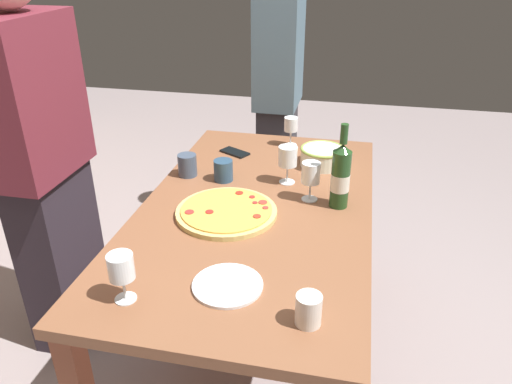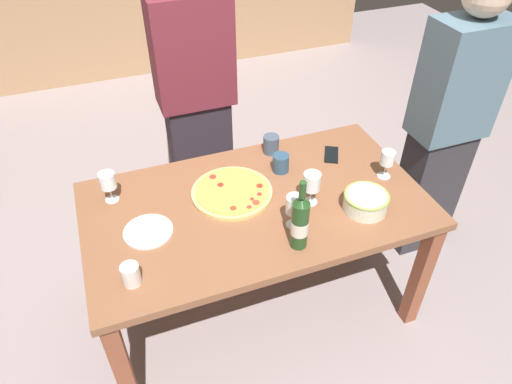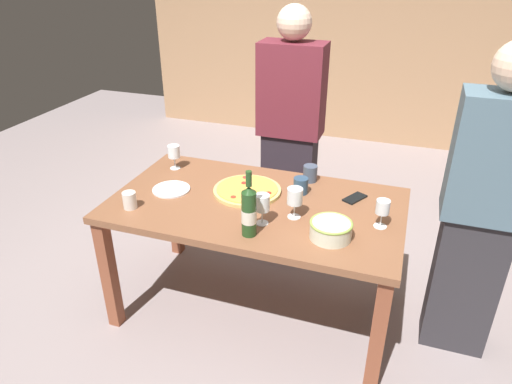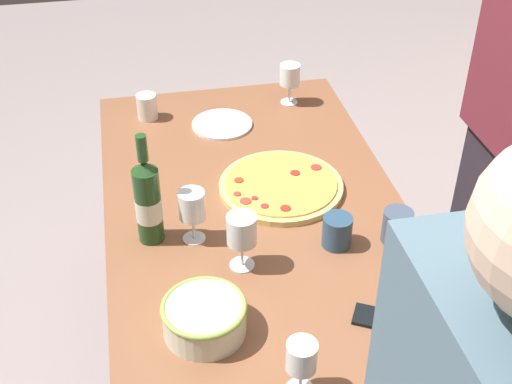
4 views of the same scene
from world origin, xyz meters
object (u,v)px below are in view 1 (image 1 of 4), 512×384
at_px(cup_spare, 223,170).
at_px(wine_bottle, 341,176).
at_px(pizza, 227,212).
at_px(cell_phone, 235,152).
at_px(cup_amber, 308,310).
at_px(serving_bowl, 322,156).
at_px(wine_glass_near_pizza, 311,174).
at_px(person_guest_left, 43,167).
at_px(person_host, 278,99).
at_px(wine_glass_far_right, 291,126).
at_px(wine_glass_far_left, 288,158).
at_px(wine_glass_by_bottle, 121,268).
at_px(cup_ceramic, 187,165).
at_px(dining_table, 256,226).
at_px(side_plate, 228,285).

bearing_deg(cup_spare, wine_bottle, -104.41).
xyz_separation_m(pizza, cell_phone, (0.60, 0.12, -0.01)).
bearing_deg(cup_amber, serving_bowl, 3.24).
relative_size(wine_glass_near_pizza, person_guest_left, 0.10).
bearing_deg(wine_bottle, person_host, 21.89).
height_order(wine_bottle, wine_glass_far_right, wine_bottle).
xyz_separation_m(wine_glass_far_left, person_host, (0.90, 0.20, -0.02)).
height_order(wine_glass_by_bottle, wine_glass_far_right, wine_glass_by_bottle).
xyz_separation_m(wine_glass_near_pizza, cup_ceramic, (0.12, 0.56, -0.07)).
xyz_separation_m(dining_table, person_guest_left, (-0.05, 0.89, 0.20)).
relative_size(dining_table, cell_phone, 11.11).
height_order(wine_glass_far_right, cup_spare, wine_glass_far_right).
height_order(dining_table, serving_bowl, serving_bowl).
xyz_separation_m(cup_amber, cup_spare, (0.82, 0.47, 0.00)).
relative_size(wine_glass_far_right, side_plate, 0.69).
relative_size(cup_amber, cell_phone, 0.64).
relative_size(cup_amber, person_host, 0.06).
xyz_separation_m(cup_spare, person_host, (0.93, -0.08, 0.05)).
bearing_deg(person_host, side_plate, -0.96).
bearing_deg(serving_bowl, cup_amber, -176.76).
bearing_deg(wine_bottle, wine_glass_near_pizza, 76.53).
relative_size(pizza, cup_ceramic, 3.94).
distance_m(serving_bowl, cup_amber, 1.08).
bearing_deg(cup_ceramic, cup_amber, -142.77).
bearing_deg(person_host, wine_bottle, 16.37).
distance_m(side_plate, person_guest_left, 1.02).
height_order(dining_table, person_guest_left, person_guest_left).
relative_size(side_plate, person_host, 0.13).
bearing_deg(dining_table, wine_bottle, -76.89).
bearing_deg(serving_bowl, pizza, 149.84).
distance_m(serving_bowl, wine_glass_by_bottle, 1.19).
distance_m(wine_glass_near_pizza, wine_glass_far_left, 0.18).
bearing_deg(wine_glass_far_left, cup_ceramic, 92.60).
distance_m(wine_glass_far_left, person_guest_left, 1.01).
relative_size(wine_glass_far_right, cell_phone, 1.04).
relative_size(cup_ceramic, person_host, 0.06).
relative_size(serving_bowl, person_host, 0.12).
distance_m(wine_glass_near_pizza, person_guest_left, 1.10).
relative_size(cup_ceramic, person_guest_left, 0.06).
distance_m(wine_bottle, person_host, 1.15).
xyz_separation_m(serving_bowl, person_host, (0.68, 0.33, 0.05)).
xyz_separation_m(pizza, cup_ceramic, (0.31, 0.26, 0.04)).
height_order(serving_bowl, side_plate, serving_bowl).
distance_m(wine_bottle, cell_phone, 0.70).
height_order(pizza, cup_amber, cup_amber).
distance_m(wine_glass_far_right, person_host, 0.49).
bearing_deg(person_guest_left, cup_spare, 16.80).
bearing_deg(person_guest_left, pizza, -5.92).
bearing_deg(cell_phone, pizza, 39.96).
xyz_separation_m(cup_ceramic, cup_spare, (-0.02, -0.17, -0.00)).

